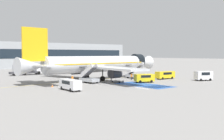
# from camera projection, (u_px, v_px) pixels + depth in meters

# --- Properties ---
(ground_plane) EXTENTS (600.00, 600.00, 0.00)m
(ground_plane) POSITION_uv_depth(u_px,v_px,m) (97.00, 80.00, 66.09)
(ground_plane) COLOR gray
(apron_leadline_yellow) EXTENTS (74.63, 5.27, 0.01)m
(apron_leadline_yellow) POSITION_uv_depth(u_px,v_px,m) (99.00, 79.00, 67.21)
(apron_leadline_yellow) COLOR gold
(apron_leadline_yellow) RESTS_ON ground_plane
(apron_stand_patch_blue) EXTENTS (5.97, 13.13, 0.01)m
(apron_stand_patch_blue) POSITION_uv_depth(u_px,v_px,m) (144.00, 85.00, 55.02)
(apron_stand_patch_blue) COLOR #2856A8
(apron_stand_patch_blue) RESTS_ON ground_plane
(apron_walkway_bar_0) EXTENTS (0.44, 3.60, 0.01)m
(apron_walkway_bar_0) POSITION_uv_depth(u_px,v_px,m) (142.00, 88.00, 49.57)
(apron_walkway_bar_0) COLOR silver
(apron_walkway_bar_0) RESTS_ON ground_plane
(apron_walkway_bar_1) EXTENTS (0.44, 3.60, 0.01)m
(apron_walkway_bar_1) POSITION_uv_depth(u_px,v_px,m) (146.00, 88.00, 50.33)
(apron_walkway_bar_1) COLOR silver
(apron_walkway_bar_1) RESTS_ON ground_plane
(apron_walkway_bar_2) EXTENTS (0.44, 3.60, 0.01)m
(apron_walkway_bar_2) POSITION_uv_depth(u_px,v_px,m) (151.00, 87.00, 51.08)
(apron_walkway_bar_2) COLOR silver
(apron_walkway_bar_2) RESTS_ON ground_plane
(apron_walkway_bar_3) EXTENTS (0.44, 3.60, 0.01)m
(apron_walkway_bar_3) POSITION_uv_depth(u_px,v_px,m) (155.00, 87.00, 51.84)
(apron_walkway_bar_3) COLOR silver
(apron_walkway_bar_3) RESTS_ON ground_plane
(apron_walkway_bar_4) EXTENTS (0.44, 3.60, 0.01)m
(apron_walkway_bar_4) POSITION_uv_depth(u_px,v_px,m) (159.00, 86.00, 52.59)
(apron_walkway_bar_4) COLOR silver
(apron_walkway_bar_4) RESTS_ON ground_plane
(apron_walkway_bar_5) EXTENTS (0.44, 3.60, 0.01)m
(apron_walkway_bar_5) POSITION_uv_depth(u_px,v_px,m) (163.00, 86.00, 53.35)
(apron_walkway_bar_5) COLOR silver
(apron_walkway_bar_5) RESTS_ON ground_plane
(apron_walkway_bar_6) EXTENTS (0.44, 3.60, 0.01)m
(apron_walkway_bar_6) POSITION_uv_depth(u_px,v_px,m) (166.00, 85.00, 54.10)
(apron_walkway_bar_6) COLOR silver
(apron_walkway_bar_6) RESTS_ON ground_plane
(airliner) EXTENTS (41.58, 36.41, 12.03)m
(airliner) POSITION_uv_depth(u_px,v_px,m) (97.00, 64.00, 66.50)
(airliner) COLOR silver
(airliner) RESTS_ON ground_plane
(boarding_stairs_forward) EXTENTS (2.52, 5.35, 4.45)m
(boarding_stairs_forward) POSITION_uv_depth(u_px,v_px,m) (135.00, 75.00, 69.56)
(boarding_stairs_forward) COLOR #ADB2BA
(boarding_stairs_forward) RESTS_ON ground_plane
(boarding_stairs_aft) EXTENTS (2.52, 5.35, 4.47)m
(boarding_stairs_aft) POSITION_uv_depth(u_px,v_px,m) (89.00, 78.00, 59.08)
(boarding_stairs_aft) COLOR #ADB2BA
(boarding_stairs_aft) RESTS_ON ground_plane
(fuel_tanker) EXTENTS (10.01, 2.89, 3.41)m
(fuel_tanker) POSITION_uv_depth(u_px,v_px,m) (26.00, 69.00, 81.14)
(fuel_tanker) COLOR #38383D
(fuel_tanker) RESTS_ON ground_plane
(service_van_0) EXTENTS (4.81, 3.63, 1.93)m
(service_van_0) POSITION_uv_depth(u_px,v_px,m) (144.00, 77.00, 59.72)
(service_van_0) COLOR yellow
(service_van_0) RESTS_ON ground_plane
(service_van_1) EXTENTS (4.63, 3.33, 2.32)m
(service_van_1) POSITION_uv_depth(u_px,v_px,m) (203.00, 75.00, 63.81)
(service_van_1) COLOR silver
(service_van_1) RESTS_ON ground_plane
(service_van_2) EXTENTS (5.59, 2.46, 1.98)m
(service_van_2) POSITION_uv_depth(u_px,v_px,m) (165.00, 74.00, 67.95)
(service_van_2) COLOR yellow
(service_van_2) RESTS_ON ground_plane
(service_van_3) EXTENTS (1.94, 5.47, 1.97)m
(service_van_3) POSITION_uv_depth(u_px,v_px,m) (70.00, 84.00, 46.70)
(service_van_3) COLOR silver
(service_van_3) RESTS_ON ground_plane
(baggage_cart) EXTENTS (1.95, 2.83, 0.87)m
(baggage_cart) POSITION_uv_depth(u_px,v_px,m) (118.00, 81.00, 60.36)
(baggage_cart) COLOR gray
(baggage_cart) RESTS_ON ground_plane
(ground_crew_0) EXTENTS (0.48, 0.44, 1.81)m
(ground_crew_0) POSITION_uv_depth(u_px,v_px,m) (72.00, 79.00, 57.46)
(ground_crew_0) COLOR #2D2D33
(ground_crew_0) RESTS_ON ground_plane
(ground_crew_1) EXTENTS (0.40, 0.49, 1.60)m
(ground_crew_1) POSITION_uv_depth(u_px,v_px,m) (131.00, 76.00, 65.59)
(ground_crew_1) COLOR #2D2D33
(ground_crew_1) RESTS_ON ground_plane
(ground_crew_2) EXTENTS (0.49, 0.40, 1.84)m
(ground_crew_2) POSITION_uv_depth(u_px,v_px,m) (111.00, 76.00, 64.37)
(ground_crew_2) COLOR #2D2D33
(ground_crew_2) RESTS_ON ground_plane
(traffic_cone_0) EXTENTS (0.41, 0.41, 0.46)m
(traffic_cone_0) POSITION_uv_depth(u_px,v_px,m) (72.00, 86.00, 50.82)
(traffic_cone_0) COLOR orange
(traffic_cone_0) RESTS_ON ground_plane
(traffic_cone_1) EXTENTS (0.45, 0.45, 0.50)m
(traffic_cone_1) POSITION_uv_depth(u_px,v_px,m) (52.00, 86.00, 51.75)
(traffic_cone_1) COLOR orange
(traffic_cone_1) RESTS_ON ground_plane
(terminal_building) EXTENTS (133.42, 12.10, 11.97)m
(terminal_building) POSITION_uv_depth(u_px,v_px,m) (4.00, 55.00, 118.84)
(terminal_building) COLOR #9EA3A8
(terminal_building) RESTS_ON ground_plane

